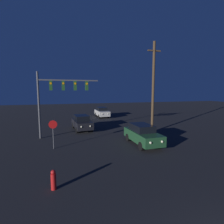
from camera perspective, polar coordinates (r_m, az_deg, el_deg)
name	(u,v)px	position (r m, az deg, el deg)	size (l,w,h in m)	color
car_near	(142,134)	(14.94, 9.91, -7.16)	(1.77, 4.36, 1.67)	#1E4728
car_mid	(82,122)	(20.40, -9.85, -3.36)	(2.01, 4.44, 1.67)	black
car_far	(102,112)	(29.91, -3.32, 0.01)	(1.81, 4.38, 1.67)	beige
traffic_signal_mast	(59,92)	(17.42, -17.01, 6.32)	(5.69, 0.30, 6.22)	#4C4C51
stop_sign	(53,129)	(14.21, -18.69, -5.40)	(0.63, 0.07, 2.23)	#4C4C51
utility_pole	(153,87)	(19.20, 13.30, 8.07)	(1.46, 0.28, 9.55)	#4C3823
fire_hydrant	(53,180)	(8.91, -18.57, -20.26)	(0.24, 0.24, 0.93)	red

